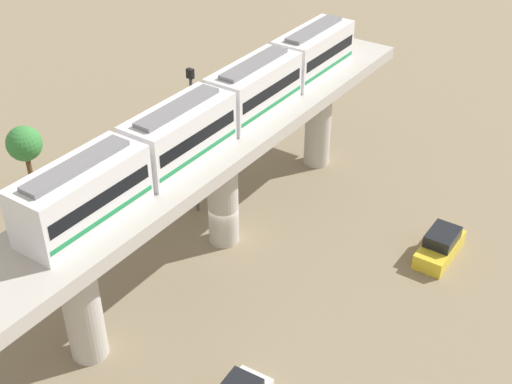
% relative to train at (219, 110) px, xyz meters
% --- Properties ---
extents(ground_plane, '(120.00, 120.00, 0.00)m').
position_rel_train_xyz_m(ground_plane, '(0.00, 0.06, -9.23)').
color(ground_plane, '#84755B').
extents(viaduct, '(5.20, 35.80, 7.70)m').
position_rel_train_xyz_m(viaduct, '(0.00, 0.06, -3.22)').
color(viaduct, '#B7B2AA').
rests_on(viaduct, ground).
extents(train, '(2.64, 27.45, 3.24)m').
position_rel_train_xyz_m(train, '(0.00, 0.00, 0.00)').
color(train, white).
rests_on(train, viaduct).
extents(parked_car_yellow, '(1.80, 4.20, 1.76)m').
position_rel_train_xyz_m(parked_car_yellow, '(11.91, 6.27, -8.49)').
color(parked_car_yellow, yellow).
rests_on(parked_car_yellow, ground).
extents(tree_mid_lot, '(2.47, 2.47, 4.89)m').
position_rel_train_xyz_m(tree_mid_lot, '(-14.80, -2.80, -5.63)').
color(tree_mid_lot, brown).
rests_on(tree_mid_lot, ground).
extents(tree_far_corner, '(3.80, 3.80, 6.00)m').
position_rel_train_xyz_m(tree_far_corner, '(-6.08, 3.33, -5.15)').
color(tree_far_corner, brown).
rests_on(tree_far_corner, ground).
extents(signal_post, '(0.44, 0.28, 10.30)m').
position_rel_train_xyz_m(signal_post, '(-3.40, 1.66, -3.56)').
color(signal_post, '#4C4C51').
rests_on(signal_post, ground).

